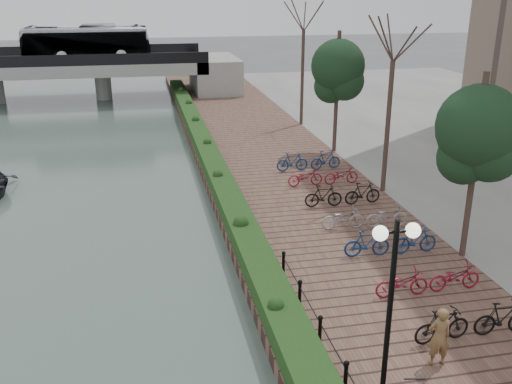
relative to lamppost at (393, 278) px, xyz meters
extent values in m
cube|color=brown|center=(2.09, 15.41, -3.65)|extent=(8.00, 75.00, 0.50)
cube|color=#173914|center=(-1.31, 17.91, -3.10)|extent=(1.10, 56.00, 0.60)
cylinder|color=black|center=(-0.51, 0.91, -3.05)|extent=(0.10, 0.10, 0.70)
cylinder|color=black|center=(-0.51, 2.91, -3.05)|extent=(0.10, 0.10, 0.70)
cylinder|color=black|center=(-0.51, 4.91, -3.05)|extent=(0.10, 0.10, 0.70)
cylinder|color=black|center=(-0.51, 6.91, -3.05)|extent=(0.10, 0.10, 0.70)
cylinder|color=black|center=(0.00, 0.00, -1.05)|extent=(0.12, 0.12, 4.70)
cylinder|color=black|center=(0.00, 0.00, 1.05)|extent=(0.70, 0.06, 0.06)
sphere|color=white|center=(-0.35, 0.00, 1.05)|extent=(0.32, 0.32, 0.32)
sphere|color=white|center=(0.35, 0.00, 1.05)|extent=(0.32, 0.32, 0.32)
imported|color=brown|center=(2.09, 1.35, -2.59)|extent=(0.62, 0.44, 1.62)
imported|color=black|center=(2.69, 2.18, -2.90)|extent=(0.47, 1.66, 1.00)
imported|color=maroon|center=(2.69, 4.78, -2.95)|extent=(0.60, 1.71, 0.90)
imported|color=navy|center=(2.69, 7.38, -2.90)|extent=(0.47, 1.66, 1.00)
imported|color=#A6A6AA|center=(2.69, 9.98, -2.95)|extent=(0.60, 1.71, 0.90)
imported|color=black|center=(2.69, 12.58, -2.90)|extent=(0.47, 1.66, 1.00)
imported|color=maroon|center=(2.69, 15.18, -2.95)|extent=(0.60, 1.72, 0.90)
imported|color=navy|center=(2.69, 17.78, -2.90)|extent=(0.47, 1.66, 1.00)
imported|color=black|center=(4.49, 2.18, -2.90)|extent=(0.47, 1.66, 1.00)
imported|color=maroon|center=(4.49, 4.78, -2.95)|extent=(0.60, 1.71, 0.90)
imported|color=navy|center=(4.49, 7.38, -2.90)|extent=(0.47, 1.66, 1.00)
imported|color=#A6A6AA|center=(4.49, 9.98, -2.95)|extent=(0.60, 1.71, 0.90)
imported|color=black|center=(4.49, 12.58, -2.90)|extent=(0.47, 1.66, 1.00)
imported|color=maroon|center=(4.49, 15.18, -2.95)|extent=(0.60, 1.72, 0.90)
imported|color=navy|center=(4.49, 17.78, -2.90)|extent=(0.47, 1.66, 1.00)
cube|color=black|center=(-16.91, 46.81, 0.05)|extent=(36.00, 0.15, 0.90)
cylinder|color=#969692|center=(-7.91, 42.91, -2.65)|extent=(1.40, 1.40, 2.50)
imported|color=white|center=(-8.95, 42.91, 1.10)|extent=(2.52, 10.77, 3.00)
camera|label=1|loc=(-4.86, -9.64, 5.66)|focal=40.00mm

